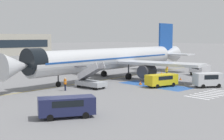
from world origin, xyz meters
TOP-DOWN VIEW (x-y plane):
  - ground_plane at (0.00, 0.00)m, footprint 600.00×600.00m
  - apron_leadline_yellow at (1.48, 0.60)m, footprint 77.99×7.47m
  - apron_stand_patch_blue at (1.48, -9.82)m, footprint 4.61×11.96m
  - apron_walkway_bar_0 at (-2.72, -19.90)m, footprint 0.44×3.60m
  - apron_walkway_bar_1 at (-1.52, -19.90)m, footprint 0.44×3.60m
  - apron_walkway_bar_2 at (-0.32, -19.90)m, footprint 0.44×3.60m
  - apron_walkway_bar_3 at (0.88, -19.90)m, footprint 0.44×3.60m
  - apron_walkway_bar_4 at (2.08, -19.90)m, footprint 0.44×3.60m
  - apron_walkway_bar_5 at (3.28, -19.90)m, footprint 0.44×3.60m
  - apron_walkway_bar_6 at (4.48, -19.90)m, footprint 0.44×3.60m
  - airliner at (2.11, 0.66)m, footprint 44.42×32.39m
  - boarding_stairs_forward at (-7.50, -4.72)m, footprint 2.64×5.39m
  - fuel_tanker at (7.93, 20.70)m, footprint 3.92×9.50m
  - service_van_0 at (-20.29, -16.59)m, footprint 5.61×4.15m
  - service_van_1 at (17.33, -8.29)m, footprint 4.00×5.22m
  - service_van_2 at (5.86, -16.58)m, footprint 4.66×3.92m
  - service_van_3 at (1.11, -11.43)m, footprint 5.41×3.04m
  - baggage_cart at (8.16, -6.68)m, footprint 2.83×2.95m
  - ground_crew_0 at (11.93, -4.34)m, footprint 0.27×0.45m
  - ground_crew_1 at (-11.69, -4.09)m, footprint 0.26×0.45m
  - ground_crew_2 at (13.62, -3.23)m, footprint 0.37×0.48m
  - traffic_cone_0 at (12.72, -2.55)m, footprint 0.56×0.56m
  - traffic_cone_1 at (0.35, -7.78)m, footprint 0.54×0.54m
  - traffic_cone_2 at (9.63, -9.15)m, footprint 0.44×0.44m

SIDE VIEW (x-z plane):
  - ground_plane at x=0.00m, z-range 0.00..0.00m
  - apron_leadline_yellow at x=1.48m, z-range 0.00..0.01m
  - apron_stand_patch_blue at x=1.48m, z-range 0.00..0.01m
  - apron_walkway_bar_0 at x=-2.72m, z-range 0.00..0.01m
  - apron_walkway_bar_1 at x=-1.52m, z-range 0.00..0.01m
  - apron_walkway_bar_2 at x=-0.32m, z-range 0.00..0.01m
  - apron_walkway_bar_3 at x=0.88m, z-range 0.00..0.01m
  - apron_walkway_bar_4 at x=2.08m, z-range 0.00..0.01m
  - apron_walkway_bar_5 at x=3.28m, z-range 0.00..0.01m
  - apron_walkway_bar_6 at x=4.48m, z-range 0.00..0.01m
  - traffic_cone_2 at x=9.63m, z-range 0.00..0.49m
  - baggage_cart at x=8.16m, z-range -0.18..0.69m
  - traffic_cone_1 at x=0.35m, z-range 0.00..0.61m
  - traffic_cone_0 at x=12.72m, z-range 0.00..0.62m
  - boarding_stairs_forward at x=-7.50m, z-range -1.02..3.00m
  - ground_crew_0 at x=11.93m, z-range 0.14..1.92m
  - ground_crew_2 at x=13.62m, z-range 0.15..2.00m
  - ground_crew_1 at x=-11.69m, z-range 0.16..2.04m
  - service_van_3 at x=1.11m, z-range 0.20..2.12m
  - service_van_0 at x=-20.29m, z-range 0.21..2.19m
  - service_van_2 at x=5.86m, z-range 0.21..2.40m
  - service_van_1 at x=17.33m, z-range 0.22..2.51m
  - fuel_tanker at x=7.93m, z-range 0.03..3.73m
  - airliner at x=2.11m, z-range -1.68..8.96m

